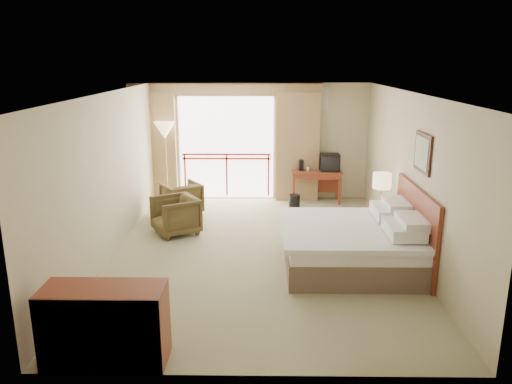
{
  "coord_description": "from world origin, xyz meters",
  "views": [
    {
      "loc": [
        0.05,
        -8.07,
        3.23
      ],
      "look_at": [
        -0.06,
        0.4,
        0.96
      ],
      "focal_mm": 35.0,
      "sensor_mm": 36.0,
      "label": 1
    }
  ],
  "objects_px": {
    "nightstand": "(380,223)",
    "wastebasket": "(294,202)",
    "tv": "(330,162)",
    "bed": "(353,244)",
    "dresser": "(105,326)",
    "armchair_near": "(176,233)",
    "table_lamp": "(382,181)",
    "floor_lamp": "(165,133)",
    "desk": "(316,177)",
    "side_table": "(167,207)",
    "armchair_far": "(182,213)"
  },
  "relations": [
    {
      "from": "wastebasket",
      "to": "side_table",
      "type": "bearing_deg",
      "value": -157.53
    },
    {
      "from": "wastebasket",
      "to": "side_table",
      "type": "relative_size",
      "value": 0.61
    },
    {
      "from": "bed",
      "to": "armchair_near",
      "type": "xyz_separation_m",
      "value": [
        -3.09,
        1.51,
        -0.38
      ]
    },
    {
      "from": "tv",
      "to": "side_table",
      "type": "xyz_separation_m",
      "value": [
        -3.45,
        -1.6,
        -0.6
      ]
    },
    {
      "from": "desk",
      "to": "side_table",
      "type": "distance_m",
      "value": 3.57
    },
    {
      "from": "table_lamp",
      "to": "wastebasket",
      "type": "bearing_deg",
      "value": 126.43
    },
    {
      "from": "wastebasket",
      "to": "tv",
      "type": "bearing_deg",
      "value": 31.98
    },
    {
      "from": "table_lamp",
      "to": "floor_lamp",
      "type": "xyz_separation_m",
      "value": [
        -4.35,
        2.44,
        0.5
      ]
    },
    {
      "from": "side_table",
      "to": "armchair_far",
      "type": "bearing_deg",
      "value": 74.55
    },
    {
      "from": "desk",
      "to": "tv",
      "type": "bearing_deg",
      "value": -6.84
    },
    {
      "from": "desk",
      "to": "side_table",
      "type": "bearing_deg",
      "value": -148.45
    },
    {
      "from": "armchair_far",
      "to": "armchair_near",
      "type": "relative_size",
      "value": 0.95
    },
    {
      "from": "bed",
      "to": "armchair_near",
      "type": "relative_size",
      "value": 2.7
    },
    {
      "from": "tv",
      "to": "nightstand",
      "type": "bearing_deg",
      "value": -85.08
    },
    {
      "from": "table_lamp",
      "to": "armchair_far",
      "type": "relative_size",
      "value": 0.78
    },
    {
      "from": "table_lamp",
      "to": "side_table",
      "type": "height_order",
      "value": "table_lamp"
    },
    {
      "from": "bed",
      "to": "dresser",
      "type": "relative_size",
      "value": 1.61
    },
    {
      "from": "side_table",
      "to": "desk",
      "type": "bearing_deg",
      "value": 27.74
    },
    {
      "from": "desk",
      "to": "side_table",
      "type": "relative_size",
      "value": 2.29
    },
    {
      "from": "bed",
      "to": "desk",
      "type": "xyz_separation_m",
      "value": [
        -0.21,
        3.76,
        0.21
      ]
    },
    {
      "from": "bed",
      "to": "dresser",
      "type": "height_order",
      "value": "bed"
    },
    {
      "from": "nightstand",
      "to": "dresser",
      "type": "bearing_deg",
      "value": -132.56
    },
    {
      "from": "tv",
      "to": "armchair_near",
      "type": "relative_size",
      "value": 0.55
    },
    {
      "from": "wastebasket",
      "to": "dresser",
      "type": "relative_size",
      "value": 0.23
    },
    {
      "from": "desk",
      "to": "side_table",
      "type": "height_order",
      "value": "desk"
    },
    {
      "from": "nightstand",
      "to": "side_table",
      "type": "relative_size",
      "value": 1.29
    },
    {
      "from": "side_table",
      "to": "bed",
      "type": "bearing_deg",
      "value": -31.95
    },
    {
      "from": "tv",
      "to": "floor_lamp",
      "type": "bearing_deg",
      "value": 171.46
    },
    {
      "from": "bed",
      "to": "side_table",
      "type": "xyz_separation_m",
      "value": [
        -3.36,
        2.1,
        -0.03
      ]
    },
    {
      "from": "armchair_near",
      "to": "dresser",
      "type": "height_order",
      "value": "dresser"
    },
    {
      "from": "side_table",
      "to": "armchair_near",
      "type": "bearing_deg",
      "value": -65.24
    },
    {
      "from": "bed",
      "to": "nightstand",
      "type": "relative_size",
      "value": 3.3
    },
    {
      "from": "table_lamp",
      "to": "nightstand",
      "type": "bearing_deg",
      "value": -90.0
    },
    {
      "from": "armchair_far",
      "to": "dresser",
      "type": "bearing_deg",
      "value": 57.11
    },
    {
      "from": "armchair_far",
      "to": "dresser",
      "type": "relative_size",
      "value": 0.57
    },
    {
      "from": "tv",
      "to": "bed",
      "type": "bearing_deg",
      "value": -100.15
    },
    {
      "from": "table_lamp",
      "to": "side_table",
      "type": "relative_size",
      "value": 1.16
    },
    {
      "from": "wastebasket",
      "to": "dresser",
      "type": "bearing_deg",
      "value": -112.39
    },
    {
      "from": "armchair_far",
      "to": "floor_lamp",
      "type": "distance_m",
      "value": 1.9
    },
    {
      "from": "wastebasket",
      "to": "armchair_near",
      "type": "height_order",
      "value": "armchair_near"
    },
    {
      "from": "bed",
      "to": "desk",
      "type": "bearing_deg",
      "value": 93.24
    },
    {
      "from": "desk",
      "to": "armchair_far",
      "type": "distance_m",
      "value": 3.18
    },
    {
      "from": "desk",
      "to": "wastebasket",
      "type": "distance_m",
      "value": 0.88
    },
    {
      "from": "desk",
      "to": "armchair_far",
      "type": "xyz_separation_m",
      "value": [
        -2.97,
        -0.99,
        -0.58
      ]
    },
    {
      "from": "nightstand",
      "to": "wastebasket",
      "type": "xyz_separation_m",
      "value": [
        -1.44,
        1.99,
        -0.17
      ]
    },
    {
      "from": "nightstand",
      "to": "armchair_far",
      "type": "relative_size",
      "value": 0.86
    },
    {
      "from": "bed",
      "to": "side_table",
      "type": "bearing_deg",
      "value": 148.05
    },
    {
      "from": "nightstand",
      "to": "dresser",
      "type": "distance_m",
      "value": 5.45
    },
    {
      "from": "armchair_far",
      "to": "armchair_near",
      "type": "bearing_deg",
      "value": 60.69
    },
    {
      "from": "table_lamp",
      "to": "dresser",
      "type": "relative_size",
      "value": 0.44
    }
  ]
}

